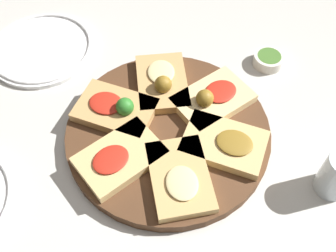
% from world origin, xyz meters
% --- Properties ---
extents(ground_plane, '(3.00, 3.00, 0.00)m').
position_xyz_m(ground_plane, '(0.00, 0.00, 0.00)').
color(ground_plane, beige).
extents(serving_board, '(0.41, 0.41, 0.02)m').
position_xyz_m(serving_board, '(0.00, 0.00, 0.01)').
color(serving_board, '#51331E').
rests_on(serving_board, ground_plane).
extents(focaccia_slice_0, '(0.14, 0.18, 0.03)m').
position_xyz_m(focaccia_slice_0, '(-0.03, -0.11, 0.04)').
color(focaccia_slice_0, '#DBB775').
rests_on(focaccia_slice_0, serving_board).
extents(focaccia_slice_1, '(0.18, 0.18, 0.05)m').
position_xyz_m(focaccia_slice_1, '(0.07, -0.09, 0.04)').
color(focaccia_slice_1, '#E5C689').
rests_on(focaccia_slice_1, serving_board).
extents(focaccia_slice_2, '(0.17, 0.13, 0.05)m').
position_xyz_m(focaccia_slice_2, '(0.11, 0.02, 0.04)').
color(focaccia_slice_2, tan).
rests_on(focaccia_slice_2, serving_board).
extents(focaccia_slice_3, '(0.14, 0.18, 0.05)m').
position_xyz_m(focaccia_slice_3, '(0.03, 0.11, 0.04)').
color(focaccia_slice_3, tan).
rests_on(focaccia_slice_3, serving_board).
extents(focaccia_slice_4, '(0.18, 0.18, 0.03)m').
position_xyz_m(focaccia_slice_4, '(-0.08, 0.08, 0.04)').
color(focaccia_slice_4, '#DBB775').
rests_on(focaccia_slice_4, serving_board).
extents(focaccia_slice_5, '(0.17, 0.14, 0.03)m').
position_xyz_m(focaccia_slice_5, '(-0.11, -0.03, 0.04)').
color(focaccia_slice_5, tan).
rests_on(focaccia_slice_5, serving_board).
extents(plate_right, '(0.25, 0.25, 0.02)m').
position_xyz_m(plate_right, '(0.22, 0.32, 0.01)').
color(plate_right, white).
rests_on(plate_right, ground_plane).
extents(dipping_bowl, '(0.07, 0.07, 0.03)m').
position_xyz_m(dipping_bowl, '(0.22, -0.22, 0.01)').
color(dipping_bowl, silver).
rests_on(dipping_bowl, ground_plane).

